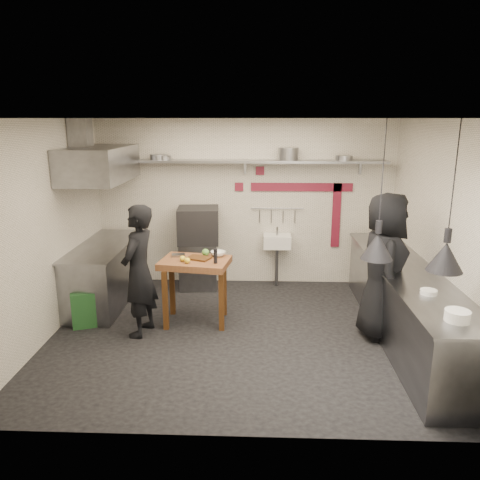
{
  "coord_description": "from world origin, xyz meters",
  "views": [
    {
      "loc": [
        0.22,
        -5.75,
        2.8
      ],
      "look_at": [
        -0.02,
        0.3,
        1.22
      ],
      "focal_mm": 35.0,
      "sensor_mm": 36.0,
      "label": 1
    }
  ],
  "objects_px": {
    "chef_left": "(139,271)",
    "chef_right": "(384,267)",
    "green_bin": "(85,308)",
    "prep_table": "(196,291)",
    "oven_stand": "(198,264)",
    "combi_oven": "(198,225)"
  },
  "relations": [
    {
      "from": "oven_stand",
      "to": "chef_left",
      "type": "bearing_deg",
      "value": -111.2
    },
    {
      "from": "prep_table",
      "to": "combi_oven",
      "type": "bearing_deg",
      "value": 103.84
    },
    {
      "from": "chef_left",
      "to": "chef_right",
      "type": "xyz_separation_m",
      "value": [
        3.16,
        0.07,
        0.08
      ]
    },
    {
      "from": "prep_table",
      "to": "chef_right",
      "type": "height_order",
      "value": "chef_right"
    },
    {
      "from": "green_bin",
      "to": "chef_right",
      "type": "height_order",
      "value": "chef_right"
    },
    {
      "from": "combi_oven",
      "to": "green_bin",
      "type": "height_order",
      "value": "combi_oven"
    },
    {
      "from": "oven_stand",
      "to": "prep_table",
      "type": "height_order",
      "value": "prep_table"
    },
    {
      "from": "prep_table",
      "to": "chef_left",
      "type": "xyz_separation_m",
      "value": [
        -0.68,
        -0.39,
        0.42
      ]
    },
    {
      "from": "combi_oven",
      "to": "chef_right",
      "type": "bearing_deg",
      "value": -37.86
    },
    {
      "from": "green_bin",
      "to": "chef_left",
      "type": "height_order",
      "value": "chef_left"
    },
    {
      "from": "oven_stand",
      "to": "chef_left",
      "type": "xyz_separation_m",
      "value": [
        -0.54,
        -1.8,
        0.48
      ]
    },
    {
      "from": "green_bin",
      "to": "prep_table",
      "type": "relative_size",
      "value": 0.54
    },
    {
      "from": "green_bin",
      "to": "chef_left",
      "type": "relative_size",
      "value": 0.29
    },
    {
      "from": "combi_oven",
      "to": "chef_right",
      "type": "distance_m",
      "value": 3.12
    },
    {
      "from": "chef_left",
      "to": "prep_table",
      "type": "bearing_deg",
      "value": 131.46
    },
    {
      "from": "combi_oven",
      "to": "chef_left",
      "type": "distance_m",
      "value": 1.88
    },
    {
      "from": "green_bin",
      "to": "prep_table",
      "type": "distance_m",
      "value": 1.56
    },
    {
      "from": "green_bin",
      "to": "prep_table",
      "type": "height_order",
      "value": "prep_table"
    },
    {
      "from": "oven_stand",
      "to": "combi_oven",
      "type": "distance_m",
      "value": 0.69
    },
    {
      "from": "green_bin",
      "to": "chef_right",
      "type": "xyz_separation_m",
      "value": [
        4.02,
        -0.18,
        0.71
      ]
    },
    {
      "from": "green_bin",
      "to": "oven_stand",
      "type": "bearing_deg",
      "value": 48.17
    },
    {
      "from": "chef_left",
      "to": "chef_right",
      "type": "bearing_deg",
      "value": 102.78
    }
  ]
}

